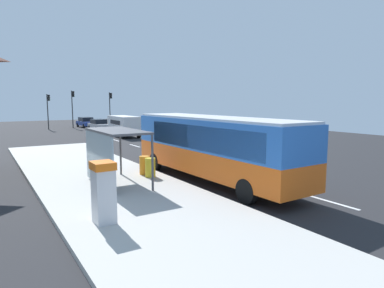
% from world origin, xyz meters
% --- Properties ---
extents(ground_plane, '(56.00, 92.00, 0.04)m').
position_xyz_m(ground_plane, '(0.00, 14.00, -0.02)').
color(ground_plane, '#262628').
extents(sidewalk_platform, '(6.20, 30.00, 0.18)m').
position_xyz_m(sidewalk_platform, '(-6.40, 2.00, 0.09)').
color(sidewalk_platform, beige).
rests_on(sidewalk_platform, ground).
extents(lane_stripe_seg_0, '(0.16, 2.20, 0.01)m').
position_xyz_m(lane_stripe_seg_0, '(0.25, -6.00, 0.01)').
color(lane_stripe_seg_0, silver).
rests_on(lane_stripe_seg_0, ground).
extents(lane_stripe_seg_1, '(0.16, 2.20, 0.01)m').
position_xyz_m(lane_stripe_seg_1, '(0.25, -1.00, 0.01)').
color(lane_stripe_seg_1, silver).
rests_on(lane_stripe_seg_1, ground).
extents(lane_stripe_seg_2, '(0.16, 2.20, 0.01)m').
position_xyz_m(lane_stripe_seg_2, '(0.25, 4.00, 0.01)').
color(lane_stripe_seg_2, silver).
rests_on(lane_stripe_seg_2, ground).
extents(lane_stripe_seg_3, '(0.16, 2.20, 0.01)m').
position_xyz_m(lane_stripe_seg_3, '(0.25, 9.00, 0.01)').
color(lane_stripe_seg_3, silver).
rests_on(lane_stripe_seg_3, ground).
extents(lane_stripe_seg_4, '(0.16, 2.20, 0.01)m').
position_xyz_m(lane_stripe_seg_4, '(0.25, 14.00, 0.01)').
color(lane_stripe_seg_4, silver).
rests_on(lane_stripe_seg_4, ground).
extents(lane_stripe_seg_5, '(0.16, 2.20, 0.01)m').
position_xyz_m(lane_stripe_seg_5, '(0.25, 19.00, 0.01)').
color(lane_stripe_seg_5, silver).
rests_on(lane_stripe_seg_5, ground).
extents(lane_stripe_seg_6, '(0.16, 2.20, 0.01)m').
position_xyz_m(lane_stripe_seg_6, '(0.25, 24.00, 0.01)').
color(lane_stripe_seg_6, silver).
rests_on(lane_stripe_seg_6, ground).
extents(lane_stripe_seg_7, '(0.16, 2.20, 0.01)m').
position_xyz_m(lane_stripe_seg_7, '(0.25, 29.00, 0.01)').
color(lane_stripe_seg_7, silver).
rests_on(lane_stripe_seg_7, ground).
extents(bus, '(2.75, 11.06, 3.21)m').
position_xyz_m(bus, '(-1.71, -0.54, 1.84)').
color(bus, orange).
rests_on(bus, ground).
extents(white_van, '(2.07, 5.22, 2.30)m').
position_xyz_m(white_van, '(2.20, 21.68, 1.34)').
color(white_van, white).
rests_on(white_van, ground).
extents(sedan_near, '(1.96, 4.46, 1.52)m').
position_xyz_m(sedan_near, '(2.30, 31.25, 0.79)').
color(sedan_near, '#B7B7BC').
rests_on(sedan_near, ground).
extents(sedan_far, '(2.03, 4.49, 1.52)m').
position_xyz_m(sedan_far, '(2.30, 37.74, 0.79)').
color(sedan_far, navy).
rests_on(sedan_far, ground).
extents(ticket_machine, '(0.66, 0.76, 1.94)m').
position_xyz_m(ticket_machine, '(-8.18, -3.80, 1.17)').
color(ticket_machine, silver).
rests_on(ticket_machine, sidewalk_platform).
extents(recycling_bin_yellow, '(0.52, 0.52, 0.95)m').
position_xyz_m(recycling_bin_yellow, '(-4.20, 1.30, 0.66)').
color(recycling_bin_yellow, yellow).
rests_on(recycling_bin_yellow, sidewalk_platform).
extents(recycling_bin_orange, '(0.52, 0.52, 0.95)m').
position_xyz_m(recycling_bin_orange, '(-4.20, 2.00, 0.66)').
color(recycling_bin_orange, orange).
rests_on(recycling_bin_orange, sidewalk_platform).
extents(traffic_light_near_side, '(0.49, 0.28, 5.23)m').
position_xyz_m(traffic_light_near_side, '(5.50, 35.79, 3.46)').
color(traffic_light_near_side, '#2D2D2D').
rests_on(traffic_light_near_side, ground).
extents(traffic_light_far_side, '(0.49, 0.28, 4.89)m').
position_xyz_m(traffic_light_far_side, '(-3.10, 36.59, 3.26)').
color(traffic_light_far_side, '#2D2D2D').
rests_on(traffic_light_far_side, ground).
extents(traffic_light_median, '(0.49, 0.28, 5.45)m').
position_xyz_m(traffic_light_median, '(0.39, 37.39, 3.60)').
color(traffic_light_median, '#2D2D2D').
rests_on(traffic_light_median, ground).
extents(bus_shelter, '(1.80, 4.00, 2.50)m').
position_xyz_m(bus_shelter, '(-6.41, 0.72, 2.10)').
color(bus_shelter, '#4C4C51').
rests_on(bus_shelter, sidewalk_platform).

